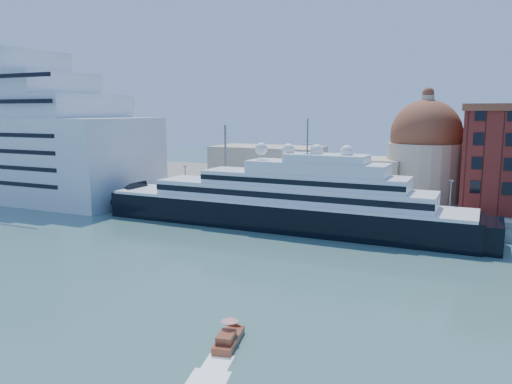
% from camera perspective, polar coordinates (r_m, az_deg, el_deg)
% --- Properties ---
extents(ground, '(400.00, 400.00, 0.00)m').
position_cam_1_polar(ground, '(82.17, -2.12, -7.51)').
color(ground, '#3C6866').
rests_on(ground, ground).
extents(quay, '(180.00, 10.00, 2.50)m').
position_cam_1_polar(quay, '(112.31, 5.80, -2.35)').
color(quay, gray).
rests_on(quay, ground).
extents(land, '(260.00, 72.00, 2.00)m').
position_cam_1_polar(land, '(151.12, 10.93, 0.41)').
color(land, slate).
rests_on(land, ground).
extents(quay_fence, '(180.00, 0.10, 1.20)m').
position_cam_1_polar(quay_fence, '(107.79, 5.03, -1.82)').
color(quay_fence, slate).
rests_on(quay_fence, quay).
extents(superyacht, '(87.09, 12.07, 26.03)m').
position_cam_1_polar(superyacht, '(103.26, 1.41, -1.48)').
color(superyacht, black).
rests_on(superyacht, ground).
extents(service_barge, '(10.76, 6.33, 2.30)m').
position_cam_1_polar(service_barge, '(130.19, -20.56, -1.56)').
color(service_barge, white).
rests_on(service_barge, ground).
extents(water_taxi, '(3.21, 6.17, 2.79)m').
position_cam_1_polar(water_taxi, '(53.17, -3.17, -16.36)').
color(water_taxi, maroon).
rests_on(water_taxi, ground).
extents(church, '(66.00, 18.00, 25.50)m').
position_cam_1_polar(church, '(131.74, 11.92, 3.45)').
color(church, beige).
rests_on(church, land).
extents(lamp_posts, '(120.80, 2.40, 18.00)m').
position_cam_1_polar(lamp_posts, '(114.10, -0.44, 2.25)').
color(lamp_posts, slate).
rests_on(lamp_posts, quay).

